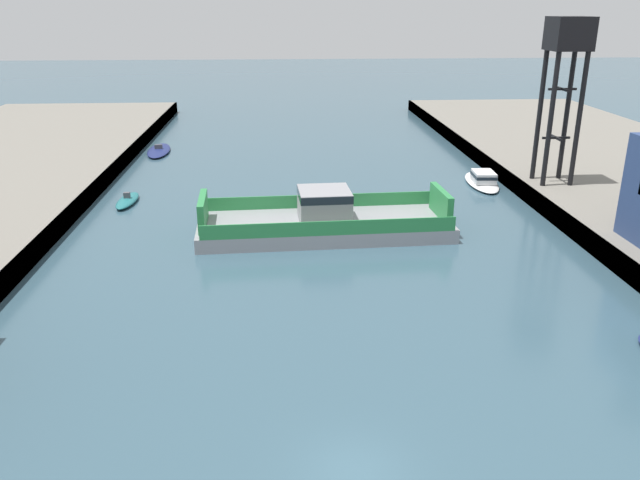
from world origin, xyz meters
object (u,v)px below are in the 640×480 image
moored_boat_mid_left (482,180)px  moored_boat_mid_right (127,200)px  moored_boat_near_left (159,150)px  chain_ferry (324,221)px  crane_tower (567,54)px

moored_boat_mid_left → moored_boat_mid_right: bearing=-173.1°
moored_boat_near_left → moored_boat_mid_right: moored_boat_mid_right is taller
chain_ferry → moored_boat_mid_right: bearing=151.8°
moored_boat_near_left → chain_ferry: bearing=-59.4°
chain_ferry → moored_boat_mid_left: chain_ferry is taller
moored_boat_mid_left → moored_boat_mid_right: (-34.19, -4.17, -0.27)m
moored_boat_mid_right → moored_boat_near_left: bearing=92.3°
chain_ferry → moored_boat_near_left: bearing=120.6°
moored_boat_near_left → crane_tower: bearing=-29.1°
moored_boat_near_left → moored_boat_mid_right: 21.50m
moored_boat_mid_left → moored_boat_mid_right: 34.45m
moored_boat_near_left → crane_tower: (39.90, -22.17, 12.74)m
moored_boat_mid_right → moored_boat_mid_left: bearing=6.9°
chain_ferry → crane_tower: 26.21m
chain_ferry → moored_boat_mid_left: 21.58m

